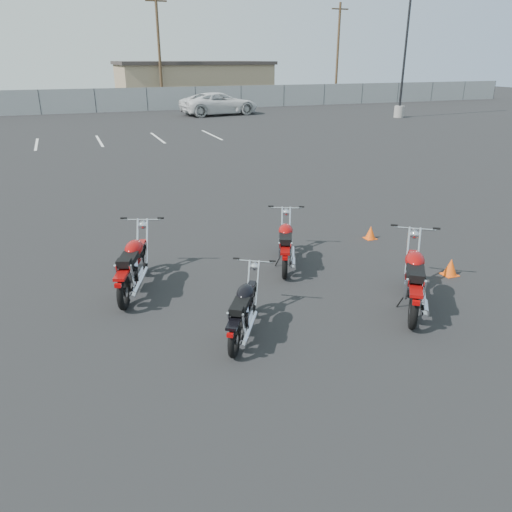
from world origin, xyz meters
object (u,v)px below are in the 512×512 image
object	(u,v)px
motorcycle_front_red	(133,265)
motorcycle_third_red	(286,244)
motorcycle_second_black	(244,310)
white_van	(219,97)
motorcycle_rear_red	(414,279)

from	to	relation	value
motorcycle_front_red	motorcycle_third_red	xyz separation A→B (m)	(3.05, 0.11, -0.04)
motorcycle_front_red	motorcycle_second_black	world-z (taller)	motorcycle_front_red
motorcycle_front_red	white_van	distance (m)	30.54
motorcycle_front_red	motorcycle_third_red	world-z (taller)	motorcycle_front_red
motorcycle_front_red	motorcycle_rear_red	distance (m)	4.90
white_van	motorcycle_second_black	bearing A→B (deg)	156.39
motorcycle_third_red	motorcycle_rear_red	bearing A→B (deg)	-62.83
motorcycle_front_red	motorcycle_third_red	bearing A→B (deg)	2.03
motorcycle_second_black	white_van	xyz separation A→B (m)	(9.10, 30.88, 0.87)
motorcycle_second_black	motorcycle_third_red	world-z (taller)	motorcycle_third_red
motorcycle_front_red	motorcycle_second_black	size ratio (longest dim) A/B	1.25
motorcycle_front_red	motorcycle_second_black	distance (m)	2.56
motorcycle_third_red	motorcycle_rear_red	world-z (taller)	motorcycle_rear_red
motorcycle_front_red	motorcycle_third_red	distance (m)	3.05
motorcycle_front_red	white_van	world-z (taller)	white_van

